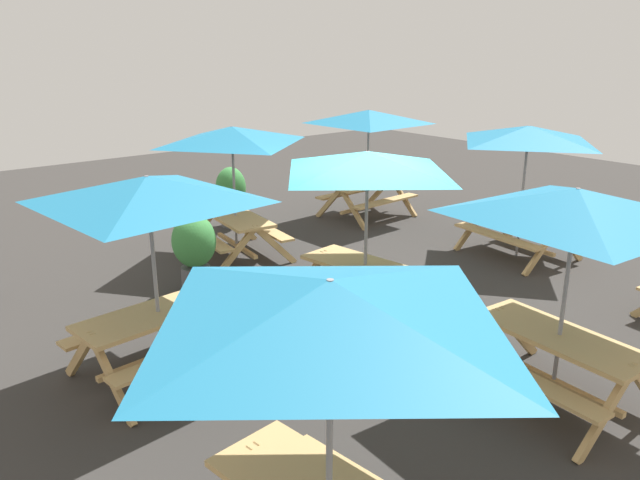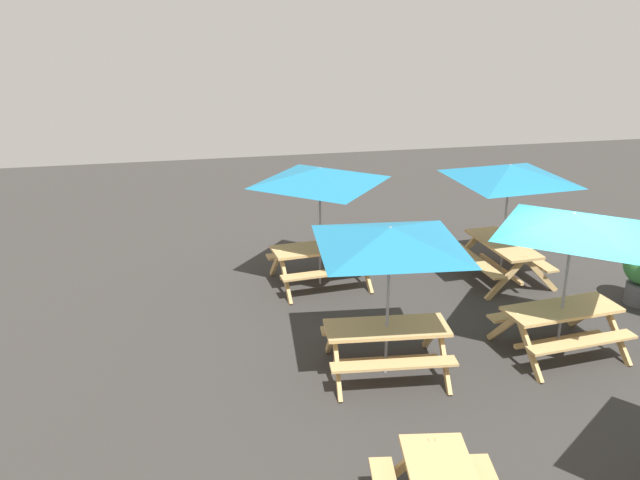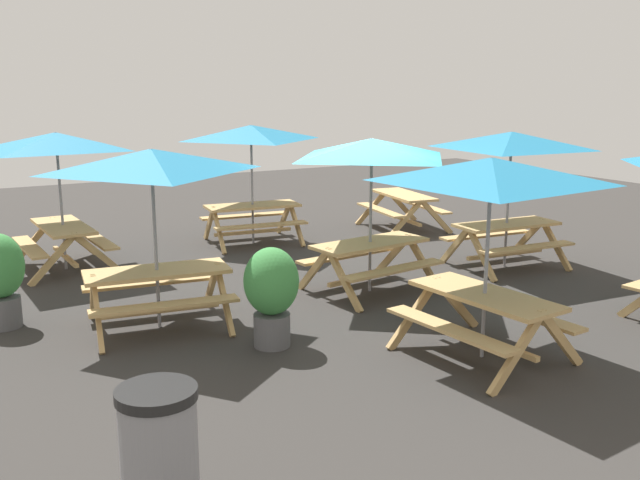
{
  "view_description": "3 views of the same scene",
  "coord_description": "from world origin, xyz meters",
  "views": [
    {
      "loc": [
        5.99,
        -5.77,
        3.62
      ],
      "look_at": [
        -0.64,
        -0.3,
        0.9
      ],
      "focal_mm": 35.0,
      "sensor_mm": 36.0,
      "label": 1
    },
    {
      "loc": [
        5.84,
        8.76,
        5.55
      ],
      "look_at": [
        3.4,
        -3.56,
        0.9
      ],
      "focal_mm": 40.0,
      "sensor_mm": 36.0,
      "label": 2
    },
    {
      "loc": [
        -5.54,
        -8.89,
        3.1
      ],
      "look_at": [
        -0.64,
        -0.3,
        0.9
      ],
      "focal_mm": 40.0,
      "sensor_mm": 36.0,
      "label": 3
    }
  ],
  "objects": [
    {
      "name": "picnic_table_7",
      "position": [
        0.09,
        3.65,
        1.99
      ],
      "size": [
        2.22,
        2.22,
        2.34
      ],
      "rotation": [
        0.0,
        0.0,
        -0.12
      ],
      "color": "tan",
      "rests_on": "ground"
    },
    {
      "name": "potted_plant_0",
      "position": [
        -4.75,
        0.73,
        0.69
      ],
      "size": [
        0.61,
        0.61,
        1.23
      ],
      "color": "#59595B",
      "rests_on": "ground"
    },
    {
      "name": "picnic_table_3",
      "position": [
        -0.09,
        -3.1,
        1.99
      ],
      "size": [
        2.82,
        2.82,
        2.34
      ],
      "rotation": [
        0.0,
        0.0,
        1.67
      ],
      "color": "tan",
      "rests_on": "ground"
    },
    {
      "name": "potted_plant_1",
      "position": [
        -2.04,
        -1.59,
        0.7
      ],
      "size": [
        0.66,
        0.66,
        1.21
      ],
      "color": "#59595B",
      "rests_on": "ground"
    },
    {
      "name": "picnic_table_0",
      "position": [
        -3.01,
        -0.26,
        1.99
      ],
      "size": [
        2.26,
        2.26,
        2.34
      ],
      "rotation": [
        0.0,
        0.0,
        -0.14
      ],
      "color": "tan",
      "rests_on": "ground"
    },
    {
      "name": "picnic_table_6",
      "position": [
        0.25,
        -0.24,
        1.99
      ],
      "size": [
        2.22,
        2.22,
        2.34
      ],
      "rotation": [
        0.0,
        0.0,
        0.12
      ],
      "color": "tan",
      "rests_on": "ground"
    },
    {
      "name": "picnic_table_4",
      "position": [
        3.08,
        -0.17,
        1.99
      ],
      "size": [
        2.82,
        2.82,
        2.34
      ],
      "rotation": [
        0.0,
        0.0,
        -0.08
      ],
      "color": "tan",
      "rests_on": "ground"
    },
    {
      "name": "trash_bin_gray",
      "position": [
        -4.23,
        -4.25,
        0.49
      ],
      "size": [
        0.59,
        0.59,
        0.98
      ],
      "color": "gray",
      "rests_on": "ground"
    },
    {
      "name": "ground_plane",
      "position": [
        0.0,
        0.0,
        0.0
      ],
      "size": [
        28.18,
        28.18,
        0.0
      ],
      "primitive_type": "plane",
      "color": "#33302D",
      "rests_on": "ground"
    },
    {
      "name": "picnic_table_2",
      "position": [
        -3.5,
        3.38,
        1.99
      ],
      "size": [
        2.83,
        2.83,
        2.34
      ],
      "rotation": [
        0.0,
        0.0,
        1.62
      ],
      "color": "tan",
      "rests_on": "ground"
    },
    {
      "name": "picnic_table_5",
      "position": [
        3.46,
        3.31,
        0.56
      ],
      "size": [
        1.75,
        1.98,
        0.81
      ],
      "rotation": [
        0.0,
        0.0,
        1.43
      ],
      "color": "tan",
      "rests_on": "ground"
    }
  ]
}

